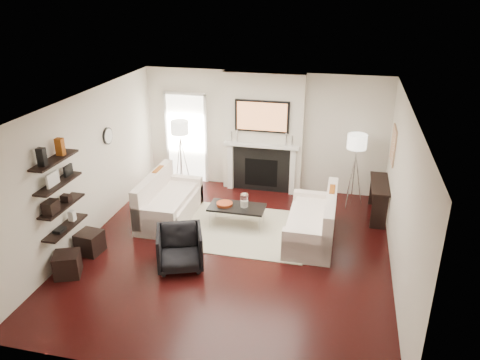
% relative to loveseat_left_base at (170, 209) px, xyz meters
% --- Properties ---
extents(room_envelope, '(6.00, 6.00, 6.00)m').
position_rel_loveseat_left_base_xyz_m(room_envelope, '(1.55, -0.97, 1.14)').
color(room_envelope, black).
rests_on(room_envelope, ground).
extents(chimney_breast, '(1.80, 0.25, 2.70)m').
position_rel_loveseat_left_base_xyz_m(chimney_breast, '(1.55, 1.91, 1.14)').
color(chimney_breast, silver).
rests_on(chimney_breast, floor).
extents(fireplace_surround, '(1.30, 0.02, 1.04)m').
position_rel_loveseat_left_base_xyz_m(fireplace_surround, '(1.55, 1.77, 0.31)').
color(fireplace_surround, black).
rests_on(fireplace_surround, floor).
extents(firebox, '(0.75, 0.02, 0.65)m').
position_rel_loveseat_left_base_xyz_m(firebox, '(1.55, 1.77, 0.24)').
color(firebox, black).
rests_on(firebox, floor).
extents(mantel_pilaster_l, '(0.12, 0.08, 1.10)m').
position_rel_loveseat_left_base_xyz_m(mantel_pilaster_l, '(0.83, 1.74, 0.34)').
color(mantel_pilaster_l, white).
rests_on(mantel_pilaster_l, floor).
extents(mantel_pilaster_r, '(0.12, 0.08, 1.10)m').
position_rel_loveseat_left_base_xyz_m(mantel_pilaster_r, '(2.27, 1.74, 0.34)').
color(mantel_pilaster_r, white).
rests_on(mantel_pilaster_r, floor).
extents(mantel_shelf, '(1.70, 0.18, 0.07)m').
position_rel_loveseat_left_base_xyz_m(mantel_shelf, '(1.55, 1.72, 0.91)').
color(mantel_shelf, white).
rests_on(mantel_shelf, chimney_breast).
extents(tv_body, '(1.20, 0.06, 0.70)m').
position_rel_loveseat_left_base_xyz_m(tv_body, '(1.55, 1.75, 1.57)').
color(tv_body, black).
rests_on(tv_body, chimney_breast).
extents(tv_screen, '(1.10, 0.00, 0.62)m').
position_rel_loveseat_left_base_xyz_m(tv_screen, '(1.55, 1.71, 1.57)').
color(tv_screen, '#BF723F').
rests_on(tv_screen, tv_body).
extents(candlestick_l_tall, '(0.04, 0.04, 0.30)m').
position_rel_loveseat_left_base_xyz_m(candlestick_l_tall, '(1.00, 1.73, 1.09)').
color(candlestick_l_tall, silver).
rests_on(candlestick_l_tall, mantel_shelf).
extents(candlestick_l_short, '(0.04, 0.04, 0.24)m').
position_rel_loveseat_left_base_xyz_m(candlestick_l_short, '(0.87, 1.73, 1.06)').
color(candlestick_l_short, silver).
rests_on(candlestick_l_short, mantel_shelf).
extents(candlestick_r_tall, '(0.04, 0.04, 0.30)m').
position_rel_loveseat_left_base_xyz_m(candlestick_r_tall, '(2.10, 1.73, 1.09)').
color(candlestick_r_tall, silver).
rests_on(candlestick_r_tall, mantel_shelf).
extents(candlestick_r_short, '(0.04, 0.04, 0.24)m').
position_rel_loveseat_left_base_xyz_m(candlestick_r_short, '(2.23, 1.73, 1.06)').
color(candlestick_r_short, silver).
rests_on(candlestick_r_short, mantel_shelf).
extents(hallway_panel, '(0.90, 0.02, 2.10)m').
position_rel_loveseat_left_base_xyz_m(hallway_panel, '(-0.30, 2.01, 0.84)').
color(hallway_panel, white).
rests_on(hallway_panel, floor).
extents(door_trim_l, '(0.06, 0.06, 2.16)m').
position_rel_loveseat_left_base_xyz_m(door_trim_l, '(-0.78, 1.99, 0.84)').
color(door_trim_l, white).
rests_on(door_trim_l, floor).
extents(door_trim_r, '(0.06, 0.06, 2.16)m').
position_rel_loveseat_left_base_xyz_m(door_trim_r, '(0.18, 1.99, 0.84)').
color(door_trim_r, white).
rests_on(door_trim_r, floor).
extents(door_trim_top, '(1.02, 0.06, 0.06)m').
position_rel_loveseat_left_base_xyz_m(door_trim_top, '(-0.30, 1.99, 1.92)').
color(door_trim_top, white).
rests_on(door_trim_top, wall_back).
extents(rug, '(2.60, 2.00, 0.01)m').
position_rel_loveseat_left_base_xyz_m(rug, '(1.53, -0.15, -0.20)').
color(rug, '#B8B297').
rests_on(rug, floor).
extents(loveseat_left_base, '(0.85, 1.80, 0.42)m').
position_rel_loveseat_left_base_xyz_m(loveseat_left_base, '(0.00, 0.00, 0.00)').
color(loveseat_left_base, white).
rests_on(loveseat_left_base, floor).
extents(loveseat_left_back, '(0.18, 1.80, 0.80)m').
position_rel_loveseat_left_base_xyz_m(loveseat_left_back, '(-0.33, 0.00, 0.32)').
color(loveseat_left_back, white).
rests_on(loveseat_left_back, floor).
extents(loveseat_left_arm_n, '(0.85, 0.18, 0.60)m').
position_rel_loveseat_left_base_xyz_m(loveseat_left_arm_n, '(0.00, -0.81, 0.09)').
color(loveseat_left_arm_n, white).
rests_on(loveseat_left_arm_n, floor).
extents(loveseat_left_arm_s, '(0.85, 0.18, 0.60)m').
position_rel_loveseat_left_base_xyz_m(loveseat_left_arm_s, '(0.00, 0.81, 0.09)').
color(loveseat_left_arm_s, white).
rests_on(loveseat_left_arm_s, floor).
extents(loveseat_left_cushion, '(0.63, 1.44, 0.10)m').
position_rel_loveseat_left_base_xyz_m(loveseat_left_cushion, '(0.05, 0.00, 0.26)').
color(loveseat_left_cushion, white).
rests_on(loveseat_left_cushion, loveseat_left_base).
extents(pillow_left_orange, '(0.10, 0.42, 0.42)m').
position_rel_loveseat_left_base_xyz_m(pillow_left_orange, '(-0.33, 0.30, 0.52)').
color(pillow_left_orange, '#914711').
rests_on(pillow_left_orange, loveseat_left_cushion).
extents(pillow_left_charcoal, '(0.10, 0.40, 0.40)m').
position_rel_loveseat_left_base_xyz_m(pillow_left_charcoal, '(-0.33, -0.30, 0.51)').
color(pillow_left_charcoal, black).
rests_on(pillow_left_charcoal, loveseat_left_cushion).
extents(loveseat_right_base, '(0.85, 1.80, 0.42)m').
position_rel_loveseat_left_base_xyz_m(loveseat_right_base, '(2.87, -0.20, 0.00)').
color(loveseat_right_base, white).
rests_on(loveseat_right_base, floor).
extents(loveseat_right_back, '(0.18, 1.80, 0.80)m').
position_rel_loveseat_left_base_xyz_m(loveseat_right_back, '(3.20, -0.20, 0.32)').
color(loveseat_right_back, white).
rests_on(loveseat_right_back, floor).
extents(loveseat_right_arm_n, '(0.85, 0.18, 0.60)m').
position_rel_loveseat_left_base_xyz_m(loveseat_right_arm_n, '(2.87, -1.01, 0.09)').
color(loveseat_right_arm_n, white).
rests_on(loveseat_right_arm_n, floor).
extents(loveseat_right_arm_s, '(0.85, 0.18, 0.60)m').
position_rel_loveseat_left_base_xyz_m(loveseat_right_arm_s, '(2.87, 0.61, 0.09)').
color(loveseat_right_arm_s, white).
rests_on(loveseat_right_arm_s, floor).
extents(loveseat_right_cushion, '(0.63, 1.44, 0.10)m').
position_rel_loveseat_left_base_xyz_m(loveseat_right_cushion, '(2.82, -0.20, 0.26)').
color(loveseat_right_cushion, white).
rests_on(loveseat_right_cushion, loveseat_right_base).
extents(pillow_right_orange, '(0.10, 0.42, 0.42)m').
position_rel_loveseat_left_base_xyz_m(pillow_right_orange, '(3.20, 0.10, 0.52)').
color(pillow_right_orange, '#914711').
rests_on(pillow_right_orange, loveseat_right_cushion).
extents(pillow_right_charcoal, '(0.10, 0.40, 0.40)m').
position_rel_loveseat_left_base_xyz_m(pillow_right_charcoal, '(3.20, -0.50, 0.51)').
color(pillow_right_charcoal, black).
rests_on(pillow_right_charcoal, loveseat_right_cushion).
extents(coffee_table, '(1.10, 0.55, 0.04)m').
position_rel_loveseat_left_base_xyz_m(coffee_table, '(1.40, -0.00, 0.19)').
color(coffee_table, black).
rests_on(coffee_table, floor).
extents(coffee_leg_nw, '(0.02, 0.02, 0.38)m').
position_rel_loveseat_left_base_xyz_m(coffee_leg_nw, '(0.90, -0.22, -0.02)').
color(coffee_leg_nw, silver).
rests_on(coffee_leg_nw, floor).
extents(coffee_leg_ne, '(0.02, 0.02, 0.38)m').
position_rel_loveseat_left_base_xyz_m(coffee_leg_ne, '(1.90, -0.22, -0.02)').
color(coffee_leg_ne, silver).
rests_on(coffee_leg_ne, floor).
extents(coffee_leg_sw, '(0.02, 0.02, 0.38)m').
position_rel_loveseat_left_base_xyz_m(coffee_leg_sw, '(0.90, 0.22, -0.02)').
color(coffee_leg_sw, silver).
rests_on(coffee_leg_sw, floor).
extents(coffee_leg_se, '(0.02, 0.02, 0.38)m').
position_rel_loveseat_left_base_xyz_m(coffee_leg_se, '(1.90, 0.22, -0.02)').
color(coffee_leg_se, silver).
rests_on(coffee_leg_se, floor).
extents(hurricane_glass, '(0.16, 0.16, 0.27)m').
position_rel_loveseat_left_base_xyz_m(hurricane_glass, '(1.55, -0.00, 0.35)').
color(hurricane_glass, white).
rests_on(hurricane_glass, coffee_table).
extents(hurricane_candle, '(0.09, 0.09, 0.14)m').
position_rel_loveseat_left_base_xyz_m(hurricane_candle, '(1.55, -0.00, 0.29)').
color(hurricane_candle, white).
rests_on(hurricane_candle, coffee_table).
extents(copper_bowl, '(0.32, 0.32, 0.05)m').
position_rel_loveseat_left_base_xyz_m(copper_bowl, '(1.15, -0.00, 0.24)').
color(copper_bowl, '#B5441E').
rests_on(copper_bowl, coffee_table).
extents(armchair, '(0.95, 0.92, 0.77)m').
position_rel_loveseat_left_base_xyz_m(armchair, '(0.80, -1.62, 0.17)').
color(armchair, black).
rests_on(armchair, floor).
extents(lamp_left_post, '(0.02, 0.02, 1.20)m').
position_rel_loveseat_left_base_xyz_m(lamp_left_post, '(-0.30, 1.58, 0.39)').
color(lamp_left_post, silver).
rests_on(lamp_left_post, floor).
extents(lamp_left_shade, '(0.40, 0.40, 0.30)m').
position_rel_loveseat_left_base_xyz_m(lamp_left_shade, '(-0.30, 1.58, 1.24)').
color(lamp_left_shade, white).
rests_on(lamp_left_shade, lamp_left_post).
extents(lamp_left_leg_a, '(0.25, 0.02, 1.23)m').
position_rel_loveseat_left_base_xyz_m(lamp_left_leg_a, '(-0.19, 1.58, 0.39)').
color(lamp_left_leg_a, silver).
rests_on(lamp_left_leg_a, floor).
extents(lamp_left_leg_b, '(0.14, 0.22, 1.23)m').
position_rel_loveseat_left_base_xyz_m(lamp_left_leg_b, '(-0.36, 1.67, 0.39)').
color(lamp_left_leg_b, silver).
rests_on(lamp_left_leg_b, floor).
extents(lamp_left_leg_c, '(0.14, 0.22, 1.23)m').
position_rel_loveseat_left_base_xyz_m(lamp_left_leg_c, '(-0.36, 1.48, 0.39)').
color(lamp_left_leg_c, silver).
rests_on(lamp_left_leg_c, floor).
extents(lamp_right_post, '(0.02, 0.02, 1.20)m').
position_rel_loveseat_left_base_xyz_m(lamp_right_post, '(3.60, 1.45, 0.39)').
color(lamp_right_post, silver).
rests_on(lamp_right_post, floor).
extents(lamp_right_shade, '(0.40, 0.40, 0.30)m').
position_rel_loveseat_left_base_xyz_m(lamp_right_shade, '(3.60, 1.45, 1.24)').
color(lamp_right_shade, white).
rests_on(lamp_right_shade, lamp_right_post).
extents(lamp_right_leg_a, '(0.25, 0.02, 1.23)m').
position_rel_loveseat_left_base_xyz_m(lamp_right_leg_a, '(3.71, 1.45, 0.39)').
color(lamp_right_leg_a, silver).
rests_on(lamp_right_leg_a, floor).
extents(lamp_right_leg_b, '(0.14, 0.22, 1.23)m').
position_rel_loveseat_left_base_xyz_m(lamp_right_leg_b, '(3.54, 1.55, 0.39)').
color(lamp_right_leg_b, silver).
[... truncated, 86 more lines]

